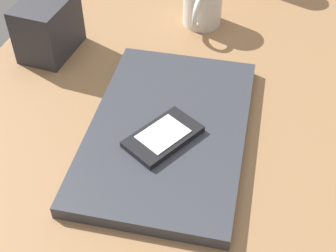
% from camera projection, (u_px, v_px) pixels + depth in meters
% --- Properties ---
extents(desk_surface, '(1.20, 0.80, 0.03)m').
position_uv_depth(desk_surface, '(197.00, 131.00, 0.76)').
color(desk_surface, olive).
rests_on(desk_surface, ground).
extents(laptop_closed, '(0.37, 0.26, 0.02)m').
position_uv_depth(laptop_closed, '(168.00, 131.00, 0.72)').
color(laptop_closed, '#33353D').
rests_on(laptop_closed, desk_surface).
extents(cell_phone_on_laptop, '(0.13, 0.11, 0.01)m').
position_uv_depth(cell_phone_on_laptop, '(163.00, 136.00, 0.69)').
color(cell_phone_on_laptop, black).
rests_on(cell_phone_on_laptop, laptop_closed).
extents(coffee_mug, '(0.11, 0.07, 0.09)m').
position_uv_depth(coffee_mug, '(202.00, 3.00, 0.92)').
color(coffee_mug, silver).
rests_on(coffee_mug, desk_surface).
extents(desk_organizer, '(0.12, 0.09, 0.10)m').
position_uv_depth(desk_organizer, '(48.00, 27.00, 0.85)').
color(desk_organizer, '#2D2D33').
rests_on(desk_organizer, desk_surface).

